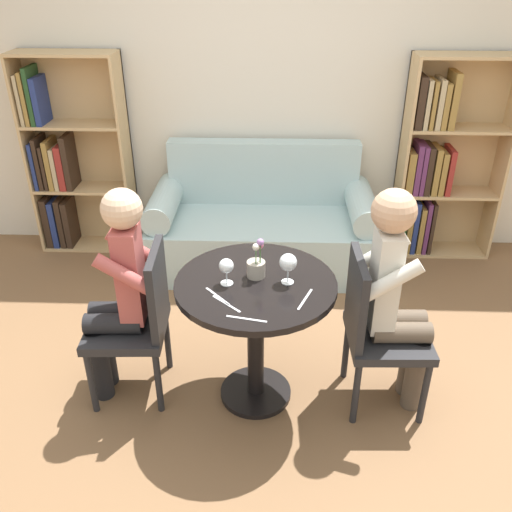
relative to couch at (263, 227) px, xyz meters
name	(u,v)px	position (x,y,z in m)	size (l,w,h in m)	color
ground_plane	(256,394)	(0.00, -1.51, -0.31)	(16.00, 16.00, 0.00)	brown
back_wall	(265,80)	(0.00, 0.42, 1.04)	(5.20, 0.05, 2.70)	silver
round_table	(256,311)	(0.00, -1.51, 0.27)	(0.82, 0.82, 0.76)	black
couch	(263,227)	(0.00, 0.00, 0.00)	(1.72, 0.80, 0.92)	#A8C1C1
bookshelf_left	(69,162)	(-1.56, 0.27, 0.43)	(0.78, 0.28, 1.58)	tan
bookshelf_right	(437,164)	(1.36, 0.26, 0.44)	(0.78, 0.28, 1.58)	tan
chair_left	(139,318)	(-0.63, -1.48, 0.18)	(0.44, 0.44, 0.90)	#232326
chair_right	(376,327)	(0.63, -1.52, 0.18)	(0.43, 0.43, 0.90)	#232326
person_left	(118,292)	(-0.72, -1.48, 0.35)	(0.43, 0.35, 1.24)	black
person_right	(397,296)	(0.71, -1.51, 0.38)	(0.43, 0.35, 1.27)	brown
wine_glass_left	(226,267)	(-0.14, -1.53, 0.55)	(0.07, 0.07, 0.14)	white
wine_glass_right	(288,263)	(0.16, -1.51, 0.56)	(0.09, 0.09, 0.16)	white
flower_vase	(257,264)	(0.00, -1.46, 0.52)	(0.09, 0.09, 0.22)	#9E9384
knife_left_setting	(247,319)	(-0.03, -1.83, 0.45)	(0.19, 0.05, 0.00)	silver
fork_left_setting	(226,304)	(-0.13, -1.71, 0.45)	(0.15, 0.14, 0.00)	silver
knife_right_setting	(218,296)	(-0.18, -1.65, 0.45)	(0.13, 0.15, 0.00)	silver
fork_right_setting	(305,299)	(0.24, -1.66, 0.45)	(0.08, 0.18, 0.00)	silver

